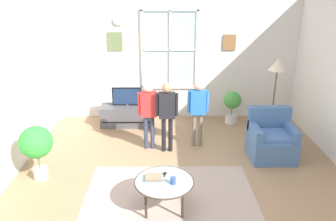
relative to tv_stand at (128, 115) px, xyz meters
name	(u,v)px	position (x,y,z in m)	size (l,w,h in m)	color
ground_plane	(182,195)	(1.08, -2.65, -0.23)	(6.01, 6.93, 0.02)	#9E7A56
back_wall	(176,57)	(1.08, 0.58, 1.18)	(5.41, 0.17, 2.79)	silver
area_rug	(170,199)	(0.90, -2.75, -0.22)	(2.51, 1.83, 0.01)	tan
tv_stand	(128,115)	(0.00, 0.00, 0.00)	(1.16, 0.48, 0.45)	#4C4C51
television	(127,96)	(0.00, 0.00, 0.45)	(0.63, 0.08, 0.42)	#4C4C4C
armchair	(271,140)	(2.73, -1.48, 0.10)	(0.76, 0.74, 0.87)	#476B9E
coffee_table	(164,183)	(0.81, -2.93, 0.17)	(0.83, 0.83, 0.42)	#99B2B7
book_stack	(154,178)	(0.67, -2.88, 0.22)	(0.26, 0.17, 0.05)	gray
cup	(173,180)	(0.93, -2.99, 0.24)	(0.08, 0.08, 0.10)	#334C8C
remote_near_books	(164,175)	(0.81, -2.79, 0.20)	(0.04, 0.14, 0.02)	black
person_blue_shirt	(198,106)	(1.44, -1.03, 0.59)	(0.39, 0.18, 1.30)	#726656
person_black_shirt	(167,109)	(0.87, -1.25, 0.61)	(0.40, 0.18, 1.33)	black
person_red_shirt	(149,108)	(0.53, -1.13, 0.59)	(0.39, 0.18, 1.30)	#333851
potted_plant_by_window	(232,103)	(2.33, 0.11, 0.24)	(0.39, 0.39, 0.74)	silver
potted_plant_corner	(36,144)	(-1.17, -2.17, 0.39)	(0.51, 0.51, 0.90)	silver
floor_lamp	(277,73)	(2.90, -0.88, 1.18)	(0.32, 0.32, 1.68)	black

